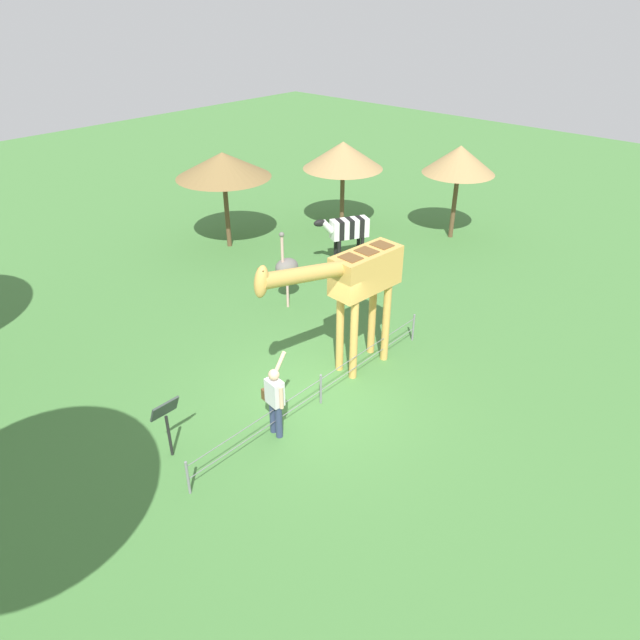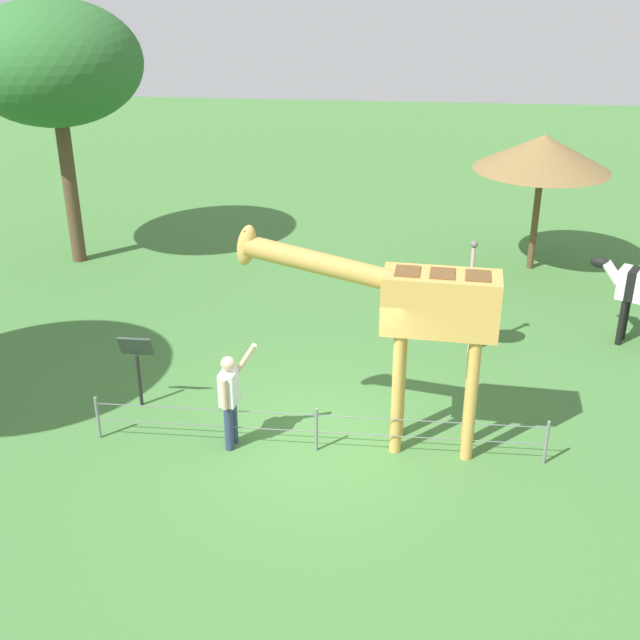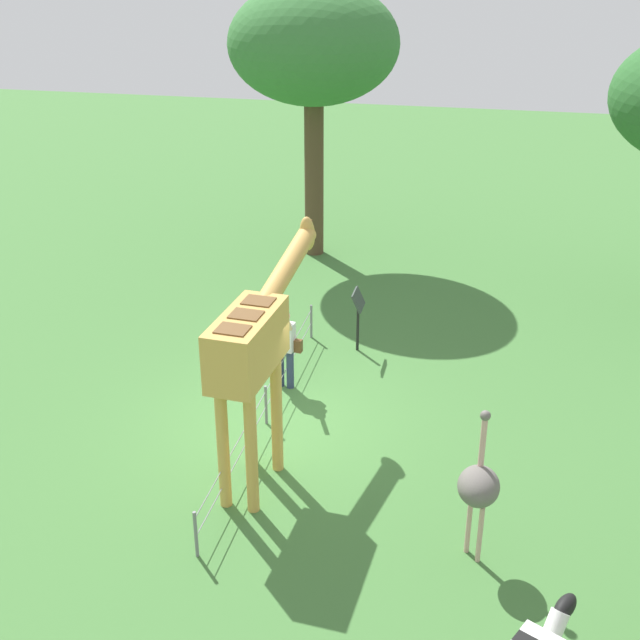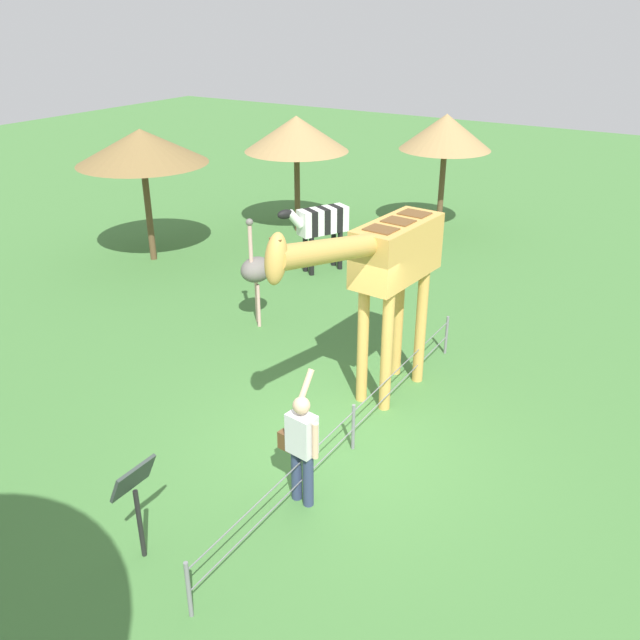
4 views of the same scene
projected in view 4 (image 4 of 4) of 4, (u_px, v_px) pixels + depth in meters
ground_plane at (341, 444)px, 9.95m from camera, size 60.00×60.00×0.00m
giraffe at (385, 265)px, 10.12m from camera, size 3.95×0.82×3.53m
visitor at (302, 443)px, 8.44m from camera, size 0.58×0.59×1.77m
zebra at (320, 224)px, 15.92m from camera, size 1.74×1.10×1.66m
ostrich at (256, 270)px, 13.18m from camera, size 0.70×0.56×2.25m
shade_hut_near at (296, 134)px, 18.16m from camera, size 2.85×2.85×3.19m
shade_hut_far at (446, 132)px, 18.01m from camera, size 2.48×2.48×3.26m
shade_hut_aside at (141, 147)px, 15.95m from camera, size 3.14×3.14×3.24m
info_sign at (135, 491)px, 7.55m from camera, size 0.56×0.21×1.32m
wire_fence at (353, 425)px, 9.68m from camera, size 7.05×0.05×0.75m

